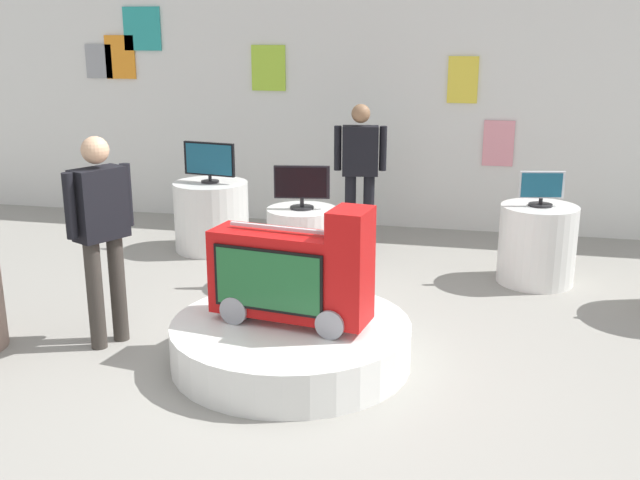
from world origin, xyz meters
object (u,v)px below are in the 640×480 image
object	(u,v)px
shopper_browsing_rear	(101,226)
display_pedestal_left_rear	(537,244)
main_display_pedestal	(291,342)
novelty_firetruck_tv	(293,276)
display_pedestal_center_rear	(212,216)
tv_on_center_rear	(209,161)
shopper_browsing_near_truck	(360,166)
display_pedestal_right_rear	(302,248)
tv_on_left_rear	(542,188)
tv_on_right_rear	(302,185)

from	to	relation	value
shopper_browsing_rear	display_pedestal_left_rear	bearing A→B (deg)	34.28
main_display_pedestal	novelty_firetruck_tv	xyz separation A→B (m)	(0.02, -0.01, 0.51)
display_pedestal_center_rear	tv_on_center_rear	size ratio (longest dim) A/B	1.35
shopper_browsing_near_truck	shopper_browsing_rear	bearing A→B (deg)	-115.73
display_pedestal_left_rear	tv_on_center_rear	bearing A→B (deg)	173.78
display_pedestal_right_rear	main_display_pedestal	bearing A→B (deg)	-78.82
main_display_pedestal	display_pedestal_left_rear	bearing A→B (deg)	50.97
display_pedestal_left_rear	display_pedestal_right_rear	xyz separation A→B (m)	(-2.14, -0.59, 0.00)
novelty_firetruck_tv	shopper_browsing_rear	bearing A→B (deg)	178.85
display_pedestal_left_rear	tv_on_center_rear	size ratio (longest dim) A/B	1.26
display_pedestal_right_rear	shopper_browsing_near_truck	size ratio (longest dim) A/B	0.47
tv_on_left_rear	shopper_browsing_rear	bearing A→B (deg)	-145.76
novelty_firetruck_tv	display_pedestal_center_rear	distance (m)	3.09
shopper_browsing_near_truck	display_pedestal_right_rear	bearing A→B (deg)	-103.10
tv_on_right_rear	shopper_browsing_near_truck	size ratio (longest dim) A/B	0.32
main_display_pedestal	display_pedestal_center_rear	bearing A→B (deg)	121.24
display_pedestal_left_rear	tv_on_right_rear	distance (m)	2.30
main_display_pedestal	tv_on_center_rear	distance (m)	3.16
tv_on_left_rear	novelty_firetruck_tv	bearing A→B (deg)	-128.59
display_pedestal_right_rear	tv_on_right_rear	bearing A→B (deg)	-98.76
novelty_firetruck_tv	shopper_browsing_rear	xyz separation A→B (m)	(-1.46, 0.03, 0.27)
tv_on_left_rear	shopper_browsing_near_truck	distance (m)	1.97
shopper_browsing_near_truck	main_display_pedestal	bearing A→B (deg)	-89.70
tv_on_left_rear	shopper_browsing_near_truck	size ratio (longest dim) A/B	0.26
tv_on_center_rear	shopper_browsing_near_truck	distance (m)	1.61
tv_on_right_rear	display_pedestal_right_rear	bearing A→B (deg)	81.24
shopper_browsing_near_truck	display_pedestal_center_rear	bearing A→B (deg)	-166.92
display_pedestal_center_rear	shopper_browsing_near_truck	bearing A→B (deg)	13.08
tv_on_left_rear	display_pedestal_left_rear	bearing A→B (deg)	78.58
tv_on_right_rear	tv_on_center_rear	bearing A→B (deg)	142.47
main_display_pedestal	display_pedestal_left_rear	xyz separation A→B (m)	(1.81, 2.24, 0.22)
shopper_browsing_rear	main_display_pedestal	bearing A→B (deg)	-0.75
main_display_pedestal	novelty_firetruck_tv	world-z (taller)	novelty_firetruck_tv
tv_on_center_rear	tv_on_right_rear	size ratio (longest dim) A/B	1.17
display_pedestal_right_rear	shopper_browsing_near_truck	distance (m)	1.47
novelty_firetruck_tv	tv_on_center_rear	size ratio (longest dim) A/B	1.98
tv_on_center_rear	tv_on_right_rear	distance (m)	1.59
tv_on_center_rear	display_pedestal_right_rear	xyz separation A→B (m)	(1.26, -0.96, -0.61)
display_pedestal_right_rear	display_pedestal_center_rear	bearing A→B (deg)	142.49
tv_on_left_rear	shopper_browsing_near_truck	xyz separation A→B (m)	(-1.83, 0.74, 0.01)
tv_on_right_rear	display_pedestal_left_rear	bearing A→B (deg)	15.56
novelty_firetruck_tv	display_pedestal_left_rear	distance (m)	2.89
novelty_firetruck_tv	tv_on_left_rear	size ratio (longest dim) A/B	2.89
display_pedestal_left_rear	shopper_browsing_near_truck	world-z (taller)	shopper_browsing_near_truck
main_display_pedestal	display_pedestal_right_rear	world-z (taller)	display_pedestal_right_rear
main_display_pedestal	display_pedestal_right_rear	xyz separation A→B (m)	(-0.33, 1.65, 0.22)
novelty_firetruck_tv	display_pedestal_center_rear	size ratio (longest dim) A/B	1.46
novelty_firetruck_tv	display_pedestal_left_rear	bearing A→B (deg)	51.44
display_pedestal_center_rear	shopper_browsing_near_truck	xyz separation A→B (m)	(1.57, 0.36, 0.55)
main_display_pedestal	display_pedestal_left_rear	size ratio (longest dim) A/B	2.31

